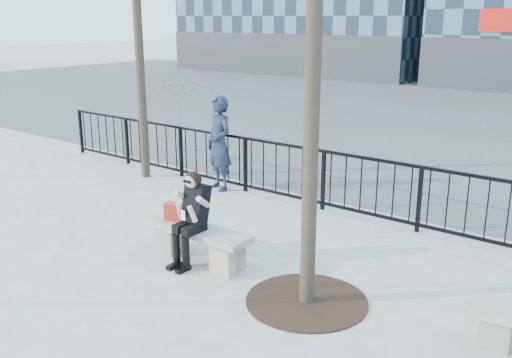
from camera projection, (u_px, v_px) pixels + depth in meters
The scene contains 10 objects.
ground at pixel (200, 260), 8.19m from camera, with size 120.00×120.00×0.00m, color #989893.
street_surface at pixel (503, 118), 19.52m from camera, with size 60.00×23.00×0.01m, color #474747.
railing at pixel (314, 178), 10.30m from camera, with size 14.00×0.06×1.10m.
tree_grate at pixel (307, 301), 6.98m from camera, with size 1.50×1.50×0.02m, color black.
bench_main at pixel (199, 240), 8.11m from camera, with size 1.65×0.46×0.49m.
seated_woman at pixel (190, 219), 7.88m from camera, with size 0.50×0.64×1.34m.
handbag at pixel (175, 212), 8.33m from camera, with size 0.31×0.15×0.26m, color #9E1F13.
shopping_bag at pixel (222, 262), 7.69m from camera, with size 0.39×0.14×0.37m, color beige.
standing_man at pixel (219, 144), 11.29m from camera, with size 0.69×0.45×1.88m, color black.
vendor_umbrella at pixel (182, 111), 15.67m from camera, with size 1.87×1.91×1.71m, color yellow.
Camera 1 is at (5.31, -5.44, 3.37)m, focal length 40.00 mm.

